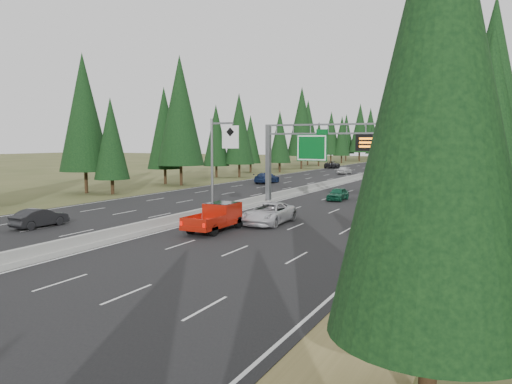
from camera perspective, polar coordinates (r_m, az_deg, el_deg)
road at (r=92.47m, az=13.23°, el=1.82°), size 32.00×260.00×0.08m
shoulder_right at (r=90.01m, az=24.32°, el=1.35°), size 3.60×260.00×0.06m
shoulder_left at (r=98.15m, az=3.07°, el=2.19°), size 3.60×260.00×0.06m
median_barrier at (r=92.44m, az=13.24°, el=2.06°), size 0.70×260.00×0.85m
sign_gantry at (r=46.35m, az=11.00°, el=4.51°), size 16.75×0.98×7.80m
hov_sign_pole at (r=40.54m, az=-4.37°, el=3.65°), size 2.80×0.50×8.00m
tree_row_right at (r=96.55m, az=27.25°, el=6.75°), size 11.90×238.82×18.28m
tree_row_left at (r=93.56m, az=-1.04°, el=7.63°), size 11.99×243.05×18.93m
silver_minivan at (r=37.38m, az=1.47°, el=-2.45°), size 2.81×5.77×1.58m
red_pickup at (r=34.88m, az=-4.23°, el=-2.65°), size 2.05×5.75×1.87m
car_ahead_green at (r=52.92m, az=9.34°, el=-0.22°), size 1.63×3.94×1.34m
car_ahead_dkred at (r=72.02m, az=21.06°, el=1.09°), size 1.87×4.41×1.41m
car_ahead_dkgrey at (r=102.13m, az=20.69°, el=2.43°), size 2.40×5.48×1.57m
car_ahead_white at (r=126.82m, az=17.78°, el=3.11°), size 2.57×5.47×1.51m
car_ahead_far at (r=159.09m, az=20.37°, el=3.51°), size 1.76×4.36×1.48m
car_onc_near at (r=39.20m, az=-23.48°, el=-2.71°), size 1.56×4.17×1.36m
car_onc_blue at (r=73.54m, az=1.24°, el=1.63°), size 2.28×5.45×1.57m
car_onc_white at (r=95.33m, az=10.08°, el=2.48°), size 2.03×4.47×1.49m
car_onc_far at (r=116.49m, az=8.72°, el=3.11°), size 2.87×5.74×1.56m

